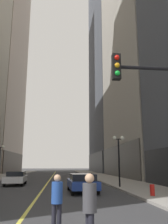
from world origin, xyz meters
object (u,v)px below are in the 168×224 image
(street_lamp_left_far, at_px, (0,154))
(street_lamp_right_mid, at_px, (119,149))
(car_blue, at_px, (82,182))
(car_white, at_px, (16,178))
(pedestrian_in_blue_hoodie, at_px, (57,198))
(fire_hydrant_right, at_px, (152,191))
(pedestrian_with_orange_bag, at_px, (90,205))

(street_lamp_left_far, relative_size, street_lamp_right_mid, 1.00)
(car_blue, bearing_deg, car_white, 130.25)
(pedestrian_in_blue_hoodie, xyz_separation_m, fire_hydrant_right, (5.60, 6.79, -0.56))
(fire_hydrant_right, bearing_deg, pedestrian_with_orange_bag, -119.55)
(car_blue, xyz_separation_m, car_white, (-5.96, 7.04, -0.00))
(car_blue, height_order, street_lamp_right_mid, street_lamp_right_mid)
(car_white, xyz_separation_m, pedestrian_with_orange_bag, (5.07, -18.94, 0.30))
(pedestrian_with_orange_bag, xyz_separation_m, street_lamp_right_mid, (4.31, 14.52, 2.24))
(car_white, distance_m, street_lamp_left_far, 8.13)
(pedestrian_with_orange_bag, relative_size, street_lamp_right_mid, 0.39)
(fire_hydrant_right, bearing_deg, car_blue, 138.85)
(street_lamp_right_mid, xyz_separation_m, fire_hydrant_right, (0.50, -6.04, -2.86))
(car_blue, relative_size, car_white, 0.97)
(pedestrian_with_orange_bag, bearing_deg, car_white, 104.99)
(pedestrian_in_blue_hoodie, bearing_deg, pedestrian_with_orange_bag, -64.65)
(car_white, height_order, pedestrian_in_blue_hoodie, pedestrian_in_blue_hoodie)
(pedestrian_with_orange_bag, relative_size, fire_hydrant_right, 2.18)
(pedestrian_with_orange_bag, bearing_deg, street_lamp_left_far, 108.18)
(pedestrian_in_blue_hoodie, relative_size, fire_hydrant_right, 2.07)
(car_blue, distance_m, pedestrian_in_blue_hoodie, 10.35)
(car_blue, relative_size, street_lamp_right_mid, 1.05)
(car_white, xyz_separation_m, pedestrian_in_blue_hoodie, (4.27, -17.25, 0.24))
(street_lamp_left_far, distance_m, street_lamp_right_mid, 17.11)
(car_blue, distance_m, car_white, 9.23)
(car_blue, xyz_separation_m, pedestrian_with_orange_bag, (-0.89, -11.90, 0.30))
(car_white, relative_size, street_lamp_left_far, 1.08)
(car_blue, height_order, fire_hydrant_right, car_blue)
(pedestrian_in_blue_hoodie, bearing_deg, street_lamp_left_far, 107.65)
(pedestrian_in_blue_hoodie, relative_size, pedestrian_with_orange_bag, 0.95)
(car_blue, height_order, pedestrian_in_blue_hoodie, pedestrian_in_blue_hoodie)
(pedestrian_in_blue_hoodie, xyz_separation_m, street_lamp_right_mid, (5.10, 12.83, 2.29))
(car_blue, xyz_separation_m, pedestrian_in_blue_hoodie, (-1.69, -10.21, 0.24))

